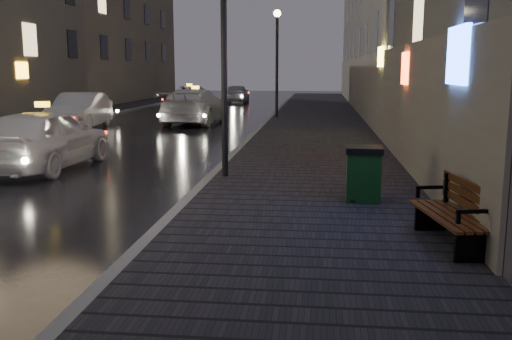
{
  "coord_description": "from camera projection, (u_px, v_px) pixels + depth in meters",
  "views": [
    {
      "loc": [
        3.98,
        -6.78,
        2.61
      ],
      "look_at": [
        2.9,
        2.96,
        0.85
      ],
      "focal_mm": 40.0,
      "sensor_mm": 36.0,
      "label": 1
    }
  ],
  "objects": [
    {
      "name": "ground",
      "position": [
        13.0,
        268.0,
        7.52
      ],
      "size": [
        120.0,
        120.0,
        0.0
      ],
      "primitive_type": "plane",
      "color": "black",
      "rests_on": "ground"
    },
    {
      "name": "sidewalk",
      "position": [
        317.0,
        121.0,
        27.64
      ],
      "size": [
        4.6,
        58.0,
        0.15
      ],
      "primitive_type": "cube",
      "color": "black",
      "rests_on": "ground"
    },
    {
      "name": "curb",
      "position": [
        268.0,
        120.0,
        27.89
      ],
      "size": [
        0.2,
        58.0,
        0.15
      ],
      "primitive_type": "cube",
      "color": "slate",
      "rests_on": "ground"
    },
    {
      "name": "sidewalk_far",
      "position": [
        69.0,
        119.0,
        29.0
      ],
      "size": [
        2.4,
        58.0,
        0.15
      ],
      "primitive_type": "cube",
      "color": "black",
      "rests_on": "ground"
    },
    {
      "name": "curb_far",
      "position": [
        93.0,
        119.0,
        28.86
      ],
      "size": [
        0.2,
        58.0,
        0.15
      ],
      "primitive_type": "cube",
      "color": "slate",
      "rests_on": "ground"
    },
    {
      "name": "building_far_c",
      "position": [
        104.0,
        32.0,
        46.17
      ],
      "size": [
        6.0,
        22.0,
        11.0
      ],
      "primitive_type": "cube",
      "color": "#6B6051",
      "rests_on": "ground"
    },
    {
      "name": "lamp_near",
      "position": [
        224.0,
        28.0,
        12.58
      ],
      "size": [
        0.36,
        0.36,
        5.28
      ],
      "color": "black",
      "rests_on": "sidewalk"
    },
    {
      "name": "lamp_far",
      "position": [
        277.0,
        50.0,
        28.23
      ],
      "size": [
        0.36,
        0.36,
        5.28
      ],
      "color": "black",
      "rests_on": "sidewalk"
    },
    {
      "name": "bench",
      "position": [
        456.0,
        213.0,
        7.97
      ],
      "size": [
        0.92,
        1.86,
        0.91
      ],
      "rotation": [
        0.0,
        0.0,
        0.18
      ],
      "color": "black",
      "rests_on": "sidewalk"
    },
    {
      "name": "trash_bin",
      "position": [
        363.0,
        173.0,
        10.64
      ],
      "size": [
        0.7,
        0.7,
        1.03
      ],
      "rotation": [
        0.0,
        0.0,
        -0.04
      ],
      "color": "black",
      "rests_on": "sidewalk"
    },
    {
      "name": "taxi_near",
      "position": [
        44.0,
        138.0,
        14.79
      ],
      "size": [
        2.03,
        4.8,
        1.62
      ],
      "primitive_type": "imported",
      "rotation": [
        0.0,
        0.0,
        3.12
      ],
      "color": "silver",
      "rests_on": "ground"
    },
    {
      "name": "car_left_mid",
      "position": [
        80.0,
        111.0,
        24.45
      ],
      "size": [
        2.12,
        4.86,
        1.56
      ],
      "primitive_type": "imported",
      "rotation": [
        0.0,
        0.0,
        0.1
      ],
      "color": "#ACAAB3",
      "rests_on": "ground"
    },
    {
      "name": "taxi_mid",
      "position": [
        196.0,
        106.0,
        26.97
      ],
      "size": [
        2.61,
        5.78,
        1.64
      ],
      "primitive_type": "imported",
      "rotation": [
        0.0,
        0.0,
        3.09
      ],
      "color": "silver",
      "rests_on": "ground"
    },
    {
      "name": "taxi_far",
      "position": [
        190.0,
        97.0,
        37.52
      ],
      "size": [
        2.77,
        5.41,
        1.46
      ],
      "primitive_type": "imported",
      "rotation": [
        0.0,
        0.0,
        0.07
      ],
      "color": "#BBBBC2",
      "rests_on": "ground"
    },
    {
      "name": "car_far",
      "position": [
        237.0,
        94.0,
        42.92
      ],
      "size": [
        1.89,
        4.22,
        1.41
      ],
      "primitive_type": "imported",
      "rotation": [
        0.0,
        0.0,
        3.2
      ],
      "color": "gray",
      "rests_on": "ground"
    }
  ]
}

